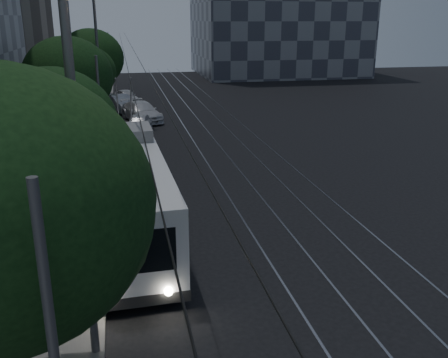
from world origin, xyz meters
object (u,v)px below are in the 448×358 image
trolleybus (130,191)px  car_white_c (120,103)px  streetlamp_near (95,125)px  streetlamp_far (103,42)px  car_white_b (142,112)px  car_white_d (127,96)px  car_white_a (139,124)px  pickup_silver (133,165)px

trolleybus → car_white_c: size_ratio=2.71×
car_white_c → streetlamp_near: (-0.50, -33.28, 4.92)m
trolleybus → streetlamp_near: bearing=-97.5°
streetlamp_near → streetlamp_far: streetlamp_far is taller
car_white_b → car_white_c: 4.86m
car_white_d → streetlamp_far: size_ratio=0.37×
car_white_d → trolleybus: bearing=-108.9°
car_white_b → car_white_d: 9.18m
car_white_c → car_white_a: bearing=-105.1°
car_white_b → streetlamp_far: size_ratio=0.50×
car_white_b → trolleybus: bearing=-110.7°
car_white_a → car_white_d: (-0.55, 13.51, -0.03)m
car_white_a → streetlamp_far: bearing=136.7°
car_white_a → streetlamp_near: streetlamp_near is taller
car_white_b → streetlamp_near: size_ratio=0.55×
car_white_a → car_white_c: 9.05m
trolleybus → car_white_b: (1.40, 21.43, -0.87)m
trolleybus → car_white_c: (-0.20, 26.02, -0.90)m
trolleybus → car_white_c: 26.03m
car_white_b → car_white_d: size_ratio=1.37×
streetlamp_far → car_white_a: bearing=-54.4°
streetlamp_far → pickup_silver: bearing=-84.2°
car_white_c → streetlamp_far: (-0.94, -6.02, 5.41)m
streetlamp_near → car_white_c: bearing=89.1°
pickup_silver → streetlamp_near: 14.37m
car_white_b → streetlamp_near: 29.18m
trolleybus → streetlamp_near: (-0.70, -7.26, 4.02)m
car_white_b → car_white_d: car_white_b is taller
car_white_c → car_white_d: size_ratio=1.16×
trolleybus → car_white_c: bearing=88.4°
car_white_a → trolleybus: bearing=-82.2°
trolleybus → pickup_silver: 6.30m
pickup_silver → streetlamp_far: (-1.39, 13.75, 5.31)m
pickup_silver → trolleybus: bearing=-101.6°
pickup_silver → car_white_b: (1.15, 15.18, -0.07)m
car_white_c → streetlamp_near: streetlamp_near is taller
streetlamp_far → car_white_d: bearing=81.6°
car_white_a → car_white_d: 13.52m
streetlamp_near → streetlamp_far: 27.27m
car_white_c → car_white_d: 4.58m
trolleybus → car_white_a: 17.10m
trolleybus → car_white_a: (0.98, 17.04, -0.94)m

